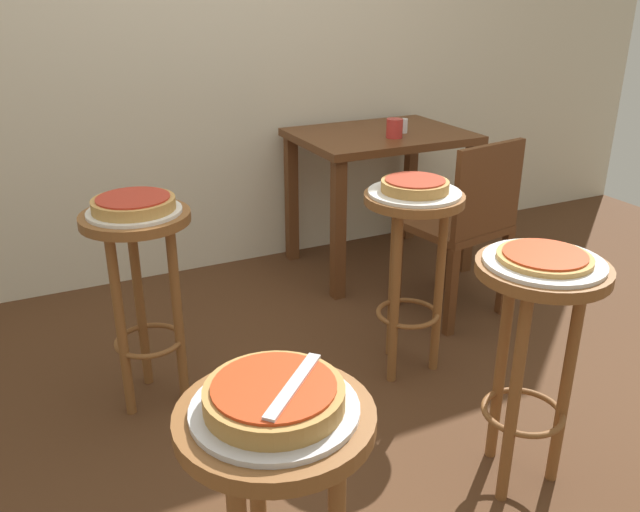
# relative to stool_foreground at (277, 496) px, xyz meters

# --- Properties ---
(ground_plane) EXTENTS (6.00, 6.00, 0.00)m
(ground_plane) POSITION_rel_stool_foreground_xyz_m (0.63, 0.80, -0.55)
(ground_plane) COLOR #4C2D19
(stool_foreground) EXTENTS (0.38, 0.38, 0.75)m
(stool_foreground) POSITION_rel_stool_foreground_xyz_m (0.00, 0.00, 0.00)
(stool_foreground) COLOR brown
(stool_foreground) RESTS_ON ground_plane
(serving_plate_foreground) EXTENTS (0.32, 0.32, 0.01)m
(serving_plate_foreground) POSITION_rel_stool_foreground_xyz_m (0.00, 0.00, 0.21)
(serving_plate_foreground) COLOR silver
(serving_plate_foreground) RESTS_ON stool_foreground
(pizza_foreground) EXTENTS (0.26, 0.26, 0.05)m
(pizza_foreground) POSITION_rel_stool_foreground_xyz_m (0.00, 0.00, 0.24)
(pizza_foreground) COLOR #B78442
(pizza_foreground) RESTS_ON serving_plate_foreground
(stool_middle) EXTENTS (0.38, 0.38, 0.75)m
(stool_middle) POSITION_rel_stool_foreground_xyz_m (0.94, 0.31, 0.00)
(stool_middle) COLOR brown
(stool_middle) RESTS_ON ground_plane
(serving_plate_middle) EXTENTS (0.34, 0.34, 0.01)m
(serving_plate_middle) POSITION_rel_stool_foreground_xyz_m (0.94, 0.31, 0.21)
(serving_plate_middle) COLOR silver
(serving_plate_middle) RESTS_ON stool_middle
(pizza_middle) EXTENTS (0.26, 0.26, 0.02)m
(pizza_middle) POSITION_rel_stool_foreground_xyz_m (0.94, 0.31, 0.22)
(pizza_middle) COLOR tan
(pizza_middle) RESTS_ON serving_plate_middle
(stool_leftside) EXTENTS (0.38, 0.38, 0.75)m
(stool_leftside) POSITION_rel_stool_foreground_xyz_m (0.98, 1.02, 0.00)
(stool_leftside) COLOR brown
(stool_leftside) RESTS_ON ground_plane
(serving_plate_leftside) EXTENTS (0.35, 0.35, 0.01)m
(serving_plate_leftside) POSITION_rel_stool_foreground_xyz_m (0.98, 1.02, 0.21)
(serving_plate_leftside) COLOR white
(serving_plate_leftside) RESTS_ON stool_leftside
(pizza_leftside) EXTENTS (0.25, 0.25, 0.05)m
(pizza_leftside) POSITION_rel_stool_foreground_xyz_m (0.98, 1.02, 0.24)
(pizza_leftside) COLOR #B78442
(pizza_leftside) RESTS_ON serving_plate_leftside
(stool_rear) EXTENTS (0.38, 0.38, 0.75)m
(stool_rear) POSITION_rel_stool_foreground_xyz_m (-0.00, 1.26, 0.00)
(stool_rear) COLOR brown
(stool_rear) RESTS_ON ground_plane
(serving_plate_rear) EXTENTS (0.32, 0.32, 0.01)m
(serving_plate_rear) POSITION_rel_stool_foreground_xyz_m (-0.00, 1.26, 0.21)
(serving_plate_rear) COLOR white
(serving_plate_rear) RESTS_ON stool_rear
(pizza_rear) EXTENTS (0.28, 0.28, 0.05)m
(pizza_rear) POSITION_rel_stool_foreground_xyz_m (-0.00, 1.26, 0.24)
(pizza_rear) COLOR tan
(pizza_rear) RESTS_ON serving_plate_rear
(dining_table) EXTENTS (0.89, 0.67, 0.75)m
(dining_table) POSITION_rel_stool_foreground_xyz_m (1.42, 2.01, 0.07)
(dining_table) COLOR #5B3319
(dining_table) RESTS_ON ground_plane
(cup_near_edge) EXTENTS (0.08, 0.08, 0.10)m
(cup_near_edge) POSITION_rel_stool_foreground_xyz_m (1.42, 1.87, 0.25)
(cup_near_edge) COLOR red
(cup_near_edge) RESTS_ON dining_table
(condiment_shaker) EXTENTS (0.04, 0.04, 0.07)m
(condiment_shaker) POSITION_rel_stool_foreground_xyz_m (1.52, 1.95, 0.24)
(condiment_shaker) COLOR white
(condiment_shaker) RESTS_ON dining_table
(wooden_chair) EXTENTS (0.46, 0.46, 0.85)m
(wooden_chair) POSITION_rel_stool_foreground_xyz_m (1.46, 1.31, -0.08)
(wooden_chair) COLOR #5B3319
(wooden_chair) RESTS_ON ground_plane
(pizza_server_knife) EXTENTS (0.18, 0.17, 0.01)m
(pizza_server_knife) POSITION_rel_stool_foreground_xyz_m (0.03, -0.02, 0.26)
(pizza_server_knife) COLOR silver
(pizza_server_knife) RESTS_ON pizza_foreground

